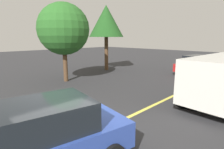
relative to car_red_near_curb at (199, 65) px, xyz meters
name	(u,v)px	position (x,y,z in m)	size (l,w,h in m)	color
ground_plane	(73,144)	(-13.25, -1.24, -0.80)	(80.00, 80.00, 0.00)	#2D2D30
lane_marking_centre	(136,114)	(-10.25, -1.24, -0.79)	(28.00, 0.16, 0.01)	#E0D14C
car_red_near_curb	(199,65)	(0.00, 0.00, 0.00)	(4.83, 2.71, 1.57)	red
car_blue_far_lane	(37,140)	(-14.42, -1.67, 0.03)	(4.62, 2.58, 1.65)	#2D479E
tree_left_verge	(106,22)	(-3.95, 7.06, 3.65)	(3.17, 3.17, 5.89)	#513823
tree_centre_verge	(64,29)	(-9.16, 5.74, 2.77)	(3.46, 3.46, 5.31)	#513823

